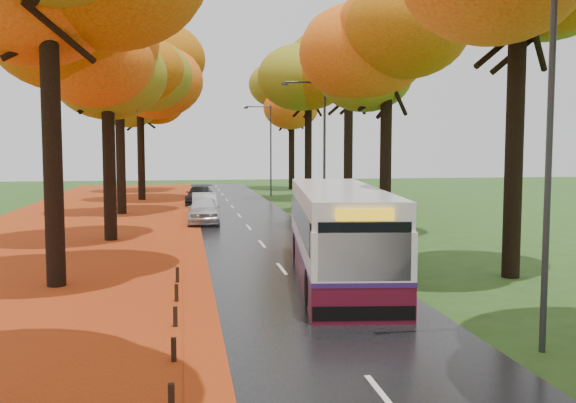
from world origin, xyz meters
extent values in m
cube|color=black|center=(0.00, 25.00, 0.02)|extent=(6.50, 90.00, 0.04)
cube|color=silver|center=(0.00, 25.00, 0.04)|extent=(0.12, 90.00, 0.01)
cube|color=maroon|center=(-9.00, 25.00, 0.01)|extent=(12.00, 90.00, 0.02)
cube|color=#BC4213|center=(-3.05, 25.00, 0.04)|extent=(0.90, 90.00, 0.01)
cylinder|color=black|center=(-7.50, 16.50, 4.58)|extent=(0.60, 0.60, 9.15)
cylinder|color=black|center=(-6.90, 26.50, 4.00)|extent=(0.60, 0.60, 8.00)
ellipsoid|color=orange|center=(-6.90, 26.50, 9.00)|extent=(9.20, 9.20, 7.18)
cylinder|color=black|center=(-7.50, 38.50, 4.29)|extent=(0.60, 0.60, 8.58)
ellipsoid|color=orange|center=(-7.50, 38.50, 9.65)|extent=(8.00, 8.00, 6.24)
cylinder|color=black|center=(-6.90, 49.50, 4.58)|extent=(0.60, 0.60, 9.15)
ellipsoid|color=orange|center=(-6.90, 49.50, 10.30)|extent=(9.20, 9.20, 7.18)
cylinder|color=black|center=(-7.50, 59.50, 4.00)|extent=(0.60, 0.60, 8.00)
ellipsoid|color=orange|center=(-7.50, 59.50, 9.00)|extent=(8.00, 8.00, 6.24)
cylinder|color=black|center=(7.50, 15.50, 4.61)|extent=(0.60, 0.60, 9.22)
cylinder|color=black|center=(6.90, 27.50, 4.10)|extent=(0.60, 0.60, 8.19)
ellipsoid|color=orange|center=(6.90, 27.50, 9.22)|extent=(9.20, 9.20, 7.18)
cylinder|color=black|center=(7.50, 37.50, 4.35)|extent=(0.60, 0.60, 8.70)
ellipsoid|color=orange|center=(7.50, 37.50, 9.79)|extent=(8.20, 8.20, 6.40)
cylinder|color=black|center=(6.90, 48.50, 4.61)|extent=(0.60, 0.60, 9.22)
ellipsoid|color=orange|center=(6.90, 48.50, 10.37)|extent=(9.20, 9.20, 7.18)
cylinder|color=black|center=(7.50, 60.50, 4.10)|extent=(0.60, 0.60, 8.19)
ellipsoid|color=orange|center=(7.50, 60.50, 9.22)|extent=(8.20, 8.20, 6.40)
cube|color=black|center=(-3.70, 6.00, 0.26)|extent=(0.11, 0.11, 0.52)
cube|color=black|center=(-3.70, 8.60, 0.26)|extent=(0.11, 0.11, 0.52)
cube|color=black|center=(-3.70, 11.20, 0.26)|extent=(0.11, 0.11, 0.52)
cube|color=black|center=(-3.70, 13.80, 0.26)|extent=(0.11, 0.11, 0.52)
cube|color=black|center=(-3.70, 16.40, 0.26)|extent=(0.11, 0.11, 0.52)
cylinder|color=#333538|center=(4.20, 8.00, 4.00)|extent=(0.14, 0.14, 8.00)
cylinder|color=#333538|center=(4.20, 30.00, 4.00)|extent=(0.14, 0.14, 8.00)
cylinder|color=#333538|center=(3.10, 30.00, 7.90)|extent=(2.20, 0.11, 0.11)
cube|color=#333538|center=(2.00, 30.00, 7.78)|extent=(0.35, 0.18, 0.14)
cylinder|color=#333538|center=(4.20, 52.00, 4.00)|extent=(0.14, 0.14, 8.00)
cylinder|color=#333538|center=(3.10, 52.00, 7.90)|extent=(2.20, 0.11, 0.11)
cube|color=#333538|center=(2.00, 52.00, 7.78)|extent=(0.35, 0.18, 0.14)
cube|color=#510C1E|center=(1.63, 16.22, 0.51)|extent=(4.04, 11.77, 0.94)
cube|color=white|center=(1.63, 16.22, 1.67)|extent=(4.04, 11.77, 1.36)
cube|color=white|center=(1.63, 16.22, 2.71)|extent=(3.96, 11.53, 0.73)
cube|color=#341B5E|center=(1.63, 16.22, 1.04)|extent=(4.06, 11.79, 0.13)
cube|color=black|center=(1.63, 16.22, 2.08)|extent=(3.95, 10.86, 0.89)
cube|color=black|center=(0.91, 10.52, 1.87)|extent=(2.30, 0.35, 1.47)
cube|color=yellow|center=(0.91, 10.52, 2.79)|extent=(1.44, 0.24, 0.29)
cube|color=black|center=(0.92, 10.54, 0.33)|extent=(2.56, 0.44, 0.37)
cylinder|color=black|center=(-0.04, 12.47, 0.56)|extent=(0.42, 1.08, 1.05)
cylinder|color=black|center=(2.32, 12.18, 0.56)|extent=(0.42, 1.08, 1.05)
cylinder|color=black|center=(0.88, 19.80, 0.56)|extent=(0.42, 1.08, 1.05)
cylinder|color=black|center=(3.24, 19.50, 0.56)|extent=(0.42, 1.08, 1.05)
imported|color=silver|center=(-2.35, 32.30, 0.81)|extent=(1.96, 4.55, 1.53)
imported|color=#9FA2A6|center=(-2.20, 36.24, 0.76)|extent=(1.57, 4.37, 1.43)
imported|color=black|center=(-2.28, 44.32, 0.74)|extent=(2.39, 4.99, 1.40)
camera|label=1|loc=(-3.44, -4.54, 4.47)|focal=40.00mm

